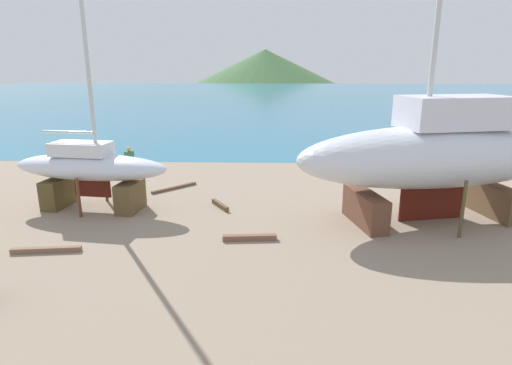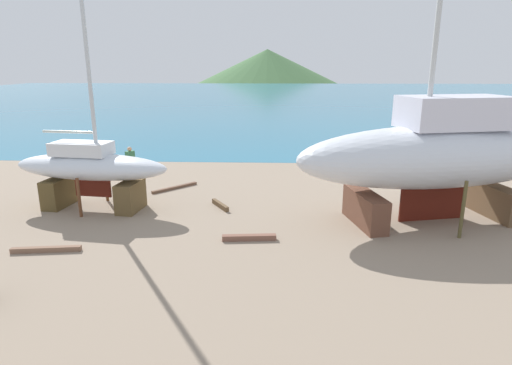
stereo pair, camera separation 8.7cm
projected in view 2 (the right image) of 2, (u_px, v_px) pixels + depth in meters
ground_plane at (425, 234)px, 14.68m from camera, size 43.82×43.82×0.00m
sea_water at (301, 96)px, 79.99m from camera, size 167.60×113.67×0.01m
headland_hill at (267, 79)px, 183.54m from camera, size 103.39×103.39×24.26m
sailboat_far_slipway at (91, 168)px, 16.93m from camera, size 6.48×2.65×11.04m
sailboat_small_center at (438, 154)px, 15.43m from camera, size 10.95×5.41×19.39m
worker at (131, 163)px, 21.49m from camera, size 0.43×0.50×1.69m
timber_long_aft at (46, 249)px, 13.29m from camera, size 2.12×0.44×0.16m
timber_short_skew at (249, 238)px, 14.18m from camera, size 1.80×0.38×0.18m
timber_long_fore at (220, 205)px, 17.45m from camera, size 0.83×1.23×0.20m
timber_plank_far at (175, 188)px, 20.06m from camera, size 1.79×1.84×0.12m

